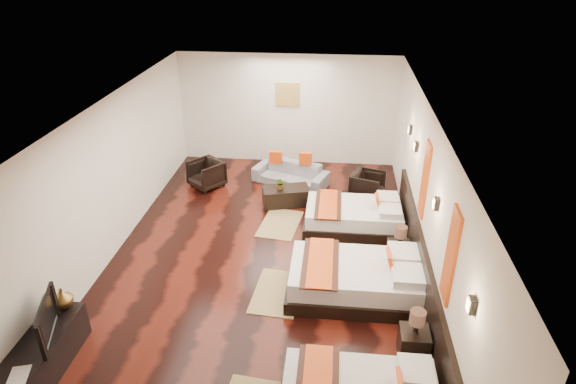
# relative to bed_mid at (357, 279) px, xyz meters

# --- Properties ---
(floor) EXTENTS (5.50, 9.50, 0.01)m
(floor) POSITION_rel_bed_mid_xyz_m (-1.70, 0.60, -0.29)
(floor) COLOR black
(floor) RESTS_ON ground
(ceiling) EXTENTS (5.50, 9.50, 0.01)m
(ceiling) POSITION_rel_bed_mid_xyz_m (-1.70, 0.60, 2.51)
(ceiling) COLOR white
(ceiling) RESTS_ON floor
(back_wall) EXTENTS (5.50, 0.01, 2.80)m
(back_wall) POSITION_rel_bed_mid_xyz_m (-1.70, 5.35, 1.11)
(back_wall) COLOR silver
(back_wall) RESTS_ON floor
(left_wall) EXTENTS (0.01, 9.50, 2.80)m
(left_wall) POSITION_rel_bed_mid_xyz_m (-4.45, 0.60, 1.11)
(left_wall) COLOR silver
(left_wall) RESTS_ON floor
(right_wall) EXTENTS (0.01, 9.50, 2.80)m
(right_wall) POSITION_rel_bed_mid_xyz_m (1.05, 0.60, 1.11)
(right_wall) COLOR silver
(right_wall) RESTS_ON floor
(headboard_panel) EXTENTS (0.08, 6.60, 0.90)m
(headboard_panel) POSITION_rel_bed_mid_xyz_m (1.01, -0.20, 0.16)
(headboard_panel) COLOR black
(headboard_panel) RESTS_ON floor
(bed_mid) EXTENTS (2.22, 1.40, 0.85)m
(bed_mid) POSITION_rel_bed_mid_xyz_m (0.00, 0.00, 0.00)
(bed_mid) COLOR black
(bed_mid) RESTS_ON floor
(bed_far) EXTENTS (1.97, 1.24, 0.75)m
(bed_far) POSITION_rel_bed_mid_xyz_m (-0.00, 2.11, -0.03)
(bed_far) COLOR black
(bed_far) RESTS_ON floor
(nightstand_a) EXTENTS (0.40, 0.40, 0.80)m
(nightstand_a) POSITION_rel_bed_mid_xyz_m (0.75, -1.31, -0.01)
(nightstand_a) COLOR black
(nightstand_a) RESTS_ON floor
(nightstand_b) EXTENTS (0.40, 0.40, 0.79)m
(nightstand_b) POSITION_rel_bed_mid_xyz_m (0.75, 0.88, -0.01)
(nightstand_b) COLOR black
(nightstand_b) RESTS_ON floor
(jute_mat_mid) EXTENTS (0.85, 1.26, 0.01)m
(jute_mat_mid) POSITION_rel_bed_mid_xyz_m (-1.30, -0.12, -0.28)
(jute_mat_mid) COLOR #9D8350
(jute_mat_mid) RESTS_ON floor
(jute_mat_far) EXTENTS (0.91, 1.29, 0.01)m
(jute_mat_far) POSITION_rel_bed_mid_xyz_m (-1.52, 2.08, -0.28)
(jute_mat_far) COLOR #9D8350
(jute_mat_far) RESTS_ON floor
(tv_console) EXTENTS (0.50, 1.80, 0.55)m
(tv_console) POSITION_rel_bed_mid_xyz_m (-4.20, -2.21, -0.02)
(tv_console) COLOR black
(tv_console) RESTS_ON floor
(tv) EXTENTS (0.42, 0.92, 0.54)m
(tv) POSITION_rel_bed_mid_xyz_m (-4.15, -2.02, 0.53)
(tv) COLOR black
(tv) RESTS_ON tv_console
(book) EXTENTS (0.30, 0.35, 0.03)m
(book) POSITION_rel_bed_mid_xyz_m (-4.20, -2.72, 0.27)
(book) COLOR black
(book) RESTS_ON tv_console
(figurine) EXTENTS (0.38, 0.38, 0.30)m
(figurine) POSITION_rel_bed_mid_xyz_m (-4.20, -1.42, 0.41)
(figurine) COLOR brown
(figurine) RESTS_ON tv_console
(sofa) EXTENTS (1.90, 1.26, 0.52)m
(sofa) POSITION_rel_bed_mid_xyz_m (-1.49, 3.98, -0.03)
(sofa) COLOR gray
(sofa) RESTS_ON floor
(armchair_left) EXTENTS (0.99, 0.99, 0.65)m
(armchair_left) POSITION_rel_bed_mid_xyz_m (-3.45, 3.63, 0.03)
(armchair_left) COLOR black
(armchair_left) RESTS_ON floor
(armchair_right) EXTENTS (0.87, 0.86, 0.63)m
(armchair_right) POSITION_rel_bed_mid_xyz_m (0.30, 3.41, 0.02)
(armchair_right) COLOR black
(armchair_right) RESTS_ON floor
(coffee_table) EXTENTS (1.10, 0.74, 0.40)m
(coffee_table) POSITION_rel_bed_mid_xyz_m (-1.49, 2.93, -0.09)
(coffee_table) COLOR black
(coffee_table) RESTS_ON floor
(table_plant) EXTENTS (0.27, 0.24, 0.27)m
(table_plant) POSITION_rel_bed_mid_xyz_m (-1.59, 2.89, 0.25)
(table_plant) COLOR #2D5C1E
(table_plant) RESTS_ON coffee_table
(orange_panel_a) EXTENTS (0.04, 0.40, 1.30)m
(orange_panel_a) POSITION_rel_bed_mid_xyz_m (1.03, -1.30, 1.41)
(orange_panel_a) COLOR #D86014
(orange_panel_a) RESTS_ON right_wall
(orange_panel_b) EXTENTS (0.04, 0.40, 1.30)m
(orange_panel_b) POSITION_rel_bed_mid_xyz_m (1.03, 0.90, 1.41)
(orange_panel_b) COLOR #D86014
(orange_panel_b) RESTS_ON right_wall
(sconce_near) EXTENTS (0.07, 0.12, 0.18)m
(sconce_near) POSITION_rel_bed_mid_xyz_m (1.01, -2.40, 1.56)
(sconce_near) COLOR black
(sconce_near) RESTS_ON right_wall
(sconce_mid) EXTENTS (0.07, 0.12, 0.18)m
(sconce_mid) POSITION_rel_bed_mid_xyz_m (1.01, -0.20, 1.56)
(sconce_mid) COLOR black
(sconce_mid) RESTS_ON right_wall
(sconce_far) EXTENTS (0.07, 0.12, 0.18)m
(sconce_far) POSITION_rel_bed_mid_xyz_m (1.01, 2.00, 1.56)
(sconce_far) COLOR black
(sconce_far) RESTS_ON right_wall
(sconce_lounge) EXTENTS (0.07, 0.12, 0.18)m
(sconce_lounge) POSITION_rel_bed_mid_xyz_m (1.01, 2.90, 1.56)
(sconce_lounge) COLOR black
(sconce_lounge) RESTS_ON right_wall
(gold_artwork) EXTENTS (0.60, 0.04, 0.60)m
(gold_artwork) POSITION_rel_bed_mid_xyz_m (-1.70, 5.33, 1.51)
(gold_artwork) COLOR #AD873F
(gold_artwork) RESTS_ON back_wall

